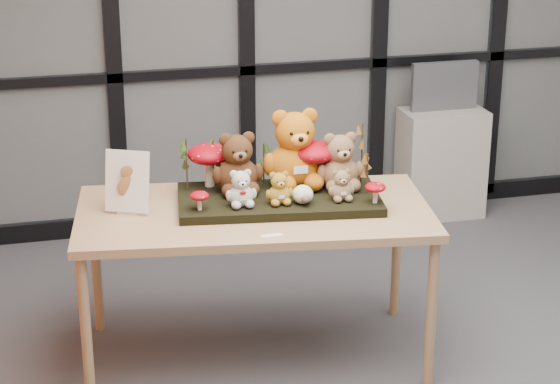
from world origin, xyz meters
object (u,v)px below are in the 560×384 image
object	(u,v)px
display_table	(254,222)
bear_small_yellow	(279,186)
bear_white_bow	(241,186)
mushroom_front_right	(375,192)
sign_holder	(127,185)
bear_brown_medium	(237,159)
mushroom_back_right	(313,162)
bear_pooh_yellow	(295,144)
monitor	(444,86)
plush_cream_hedgehog	(303,193)
diorama_tray	(279,199)
mushroom_back_left	(209,163)
bear_beige_small	(341,183)
bear_tan_back	(340,158)
mushroom_front_left	(199,200)
cabinet	(441,163)

from	to	relation	value
display_table	bear_small_yellow	bearing A→B (deg)	-20.36
bear_white_bow	mushroom_front_right	distance (m)	0.64
sign_holder	display_table	bearing A→B (deg)	15.49
sign_holder	bear_small_yellow	bearing A→B (deg)	12.33
bear_brown_medium	mushroom_back_right	size ratio (longest dim) A/B	1.32
bear_pooh_yellow	monitor	xyz separation A→B (m)	(1.42, 1.47, -0.16)
bear_brown_medium	plush_cream_hedgehog	distance (m)	0.38
diorama_tray	mushroom_front_right	bearing A→B (deg)	-18.57
mushroom_back_left	display_table	bearing A→B (deg)	-57.67
bear_beige_small	diorama_tray	bearing A→B (deg)	162.67
bear_tan_back	mushroom_front_right	size ratio (longest dim) A/B	2.81
mushroom_front_left	monitor	xyz separation A→B (m)	(1.95, 1.69, 0.01)
bear_pooh_yellow	cabinet	size ratio (longest dim) A/B	0.59
bear_beige_small	cabinet	distance (m)	2.19
diorama_tray	sign_holder	xyz separation A→B (m)	(-0.73, 0.06, 0.12)
bear_white_bow	mushroom_front_left	world-z (taller)	bear_white_bow
mushroom_front_left	cabinet	world-z (taller)	mushroom_front_left
bear_tan_back	mushroom_front_left	distance (m)	0.75
bear_white_bow	bear_beige_small	xyz separation A→B (m)	(0.48, -0.04, -0.01)
plush_cream_hedgehog	sign_holder	world-z (taller)	sign_holder
sign_holder	cabinet	world-z (taller)	sign_holder
bear_pooh_yellow	mushroom_front_right	xyz separation A→B (m)	(0.31, -0.33, -0.16)
mushroom_back_right	bear_pooh_yellow	bearing A→B (deg)	162.25
diorama_tray	monitor	world-z (taller)	monitor
bear_pooh_yellow	bear_beige_small	bearing A→B (deg)	-48.97
bear_beige_small	mushroom_back_right	size ratio (longest dim) A/B	0.67
mushroom_back_left	sign_holder	world-z (taller)	sign_holder
mushroom_back_left	mushroom_back_right	bearing A→B (deg)	-13.98
bear_small_yellow	bear_beige_small	bearing A→B (deg)	3.11
mushroom_back_left	sign_holder	size ratio (longest dim) A/B	0.78
diorama_tray	cabinet	bearing A→B (deg)	53.55
bear_beige_small	mushroom_back_right	bearing A→B (deg)	116.56
mushroom_front_right	sign_holder	distance (m)	1.18
mushroom_back_right	mushroom_front_right	bearing A→B (deg)	-53.85
bear_pooh_yellow	cabinet	world-z (taller)	bear_pooh_yellow
bear_beige_small	mushroom_front_right	size ratio (longest dim) A/B	1.52
bear_tan_back	plush_cream_hedgehog	size ratio (longest dim) A/B	3.16
sign_holder	bear_white_bow	bearing A→B (deg)	9.64
bear_small_yellow	mushroom_back_left	distance (m)	0.43
bear_white_bow	plush_cream_hedgehog	xyz separation A→B (m)	(0.29, -0.04, -0.05)
bear_beige_small	mushroom_back_left	size ratio (longest dim) A/B	0.72
bear_brown_medium	bear_white_bow	distance (m)	0.20
bear_brown_medium	diorama_tray	bearing A→B (deg)	-21.10
cabinet	mushroom_back_left	bearing A→B (deg)	-143.65
plush_cream_hedgehog	mushroom_back_left	bearing A→B (deg)	145.68
bear_beige_small	bear_pooh_yellow	bearing A→B (deg)	131.03
bear_brown_medium	bear_beige_small	world-z (taller)	bear_brown_medium
mushroom_back_left	diorama_tray	bearing A→B (deg)	-35.82
bear_pooh_yellow	bear_small_yellow	distance (m)	0.30
bear_tan_back	cabinet	distance (m)	2.06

